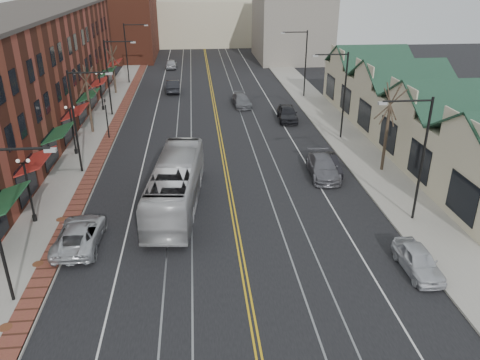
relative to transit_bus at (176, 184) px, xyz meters
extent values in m
plane|color=black|center=(3.77, -9.43, -1.65)|extent=(160.00, 160.00, 0.00)
cube|color=gray|center=(-8.23, 10.57, -1.57)|extent=(4.00, 120.00, 0.15)
cube|color=gray|center=(15.77, 10.57, -1.57)|extent=(4.00, 120.00, 0.15)
cube|color=maroon|center=(-15.23, 17.57, 3.85)|extent=(10.00, 50.00, 11.00)
cube|color=beige|center=(21.77, 10.57, 0.65)|extent=(8.00, 36.00, 4.60)
cube|color=maroon|center=(-12.23, 60.57, 5.35)|extent=(14.00, 18.00, 14.00)
cube|color=beige|center=(3.77, 75.57, 2.85)|extent=(22.00, 14.00, 9.00)
cube|color=slate|center=(18.77, 55.57, 3.85)|extent=(12.00, 16.00, 11.00)
cylinder|color=black|center=(-6.23, -9.43, 6.30)|extent=(3.00, 0.12, 0.12)
cube|color=#999999|center=(-4.73, -9.43, 6.20)|extent=(0.50, 0.25, 0.15)
cylinder|color=black|center=(-7.73, 6.57, 2.50)|extent=(0.16, 0.16, 8.00)
cylinder|color=black|center=(-6.23, 6.57, 6.30)|extent=(3.00, 0.12, 0.12)
cube|color=#999999|center=(-4.73, 6.57, 6.20)|extent=(0.50, 0.25, 0.15)
cylinder|color=black|center=(-7.73, 22.57, 2.50)|extent=(0.16, 0.16, 8.00)
cylinder|color=black|center=(-6.23, 22.57, 6.30)|extent=(3.00, 0.12, 0.12)
cube|color=#999999|center=(-4.73, 22.57, 6.20)|extent=(0.50, 0.25, 0.15)
cylinder|color=black|center=(-7.73, 38.57, 2.50)|extent=(0.16, 0.16, 8.00)
cylinder|color=black|center=(-6.23, 38.57, 6.30)|extent=(3.00, 0.12, 0.12)
cube|color=#999999|center=(-4.73, 38.57, 6.20)|extent=(0.50, 0.25, 0.15)
cylinder|color=black|center=(15.27, -3.43, 2.50)|extent=(0.16, 0.16, 8.00)
cylinder|color=black|center=(13.77, -3.43, 6.30)|extent=(3.00, 0.12, 0.12)
cube|color=#999999|center=(12.27, -3.43, 6.20)|extent=(0.50, 0.25, 0.15)
cylinder|color=black|center=(15.27, 12.57, 2.50)|extent=(0.16, 0.16, 8.00)
cylinder|color=black|center=(13.77, 12.57, 6.30)|extent=(3.00, 0.12, 0.12)
cube|color=#999999|center=(12.27, 12.57, 6.20)|extent=(0.50, 0.25, 0.15)
cylinder|color=black|center=(15.27, 28.57, 2.50)|extent=(0.16, 0.16, 8.00)
cylinder|color=black|center=(13.77, 28.57, 6.30)|extent=(3.00, 0.12, 0.12)
cube|color=#999999|center=(12.27, 28.57, 6.20)|extent=(0.50, 0.25, 0.15)
cylinder|color=black|center=(-9.03, -1.43, -1.30)|extent=(0.28, 0.28, 0.40)
cylinder|color=black|center=(-9.03, -1.43, 0.50)|extent=(0.14, 0.14, 4.00)
cube|color=black|center=(-9.03, -1.43, 2.50)|extent=(0.60, 0.06, 0.06)
sphere|color=white|center=(-9.33, -1.43, 2.65)|extent=(0.24, 0.24, 0.24)
sphere|color=white|center=(-8.73, -1.43, 2.65)|extent=(0.24, 0.24, 0.24)
cylinder|color=black|center=(-9.03, 10.57, -1.30)|extent=(0.28, 0.28, 0.40)
cylinder|color=black|center=(-9.03, 10.57, 0.50)|extent=(0.14, 0.14, 4.00)
cube|color=black|center=(-9.03, 10.57, 2.50)|extent=(0.60, 0.06, 0.06)
sphere|color=white|center=(-9.33, 10.57, 2.65)|extent=(0.24, 0.24, 0.24)
sphere|color=white|center=(-8.73, 10.57, 2.65)|extent=(0.24, 0.24, 0.24)
cylinder|color=black|center=(-9.03, 24.57, -1.30)|extent=(0.28, 0.28, 0.40)
cylinder|color=black|center=(-9.03, 24.57, 0.50)|extent=(0.14, 0.14, 4.00)
cube|color=black|center=(-9.03, 24.57, 2.50)|extent=(0.60, 0.06, 0.06)
sphere|color=white|center=(-9.33, 24.57, 2.65)|extent=(0.24, 0.24, 0.24)
sphere|color=white|center=(-8.73, 24.57, 2.65)|extent=(0.24, 0.24, 0.24)
cylinder|color=#382B21|center=(-8.73, 16.57, 0.95)|extent=(0.24, 0.24, 4.90)
cylinder|color=#382B21|center=(-8.73, 16.57, 3.50)|extent=(0.58, 1.37, 2.90)
cylinder|color=#382B21|center=(-8.73, 16.57, 3.50)|extent=(1.60, 0.66, 2.78)
cylinder|color=#382B21|center=(-8.73, 16.57, 3.50)|extent=(0.53, 1.23, 2.96)
cylinder|color=#382B21|center=(-8.73, 16.57, 3.50)|extent=(1.69, 1.03, 2.64)
cylinder|color=#382B21|center=(-8.73, 16.57, 3.50)|extent=(1.78, 1.29, 2.48)
cylinder|color=#382B21|center=(-8.73, 32.57, 0.78)|extent=(0.24, 0.24, 4.55)
cylinder|color=#382B21|center=(-8.73, 32.57, 3.15)|extent=(0.55, 1.28, 2.69)
cylinder|color=#382B21|center=(-8.73, 32.57, 3.15)|extent=(1.49, 0.62, 2.58)
cylinder|color=#382B21|center=(-8.73, 32.57, 3.15)|extent=(0.50, 1.15, 2.75)
cylinder|color=#382B21|center=(-8.73, 32.57, 3.15)|extent=(1.57, 0.97, 2.45)
cylinder|color=#382B21|center=(-8.73, 32.57, 3.15)|extent=(1.66, 1.20, 2.30)
cylinder|color=#382B21|center=(16.27, 4.57, 1.13)|extent=(0.24, 0.24, 5.25)
cylinder|color=#382B21|center=(16.27, 4.57, 3.85)|extent=(0.61, 1.46, 3.10)
cylinder|color=#382B21|center=(16.27, 4.57, 3.85)|extent=(1.70, 0.70, 2.97)
cylinder|color=#382B21|center=(16.27, 4.57, 3.85)|extent=(0.56, 1.31, 3.17)
cylinder|color=#382B21|center=(16.27, 4.57, 3.85)|extent=(1.80, 1.10, 2.82)
cylinder|color=#382B21|center=(16.27, 4.57, 3.85)|extent=(1.90, 1.37, 2.65)
cylinder|color=#592D19|center=(-7.43, -11.43, -1.49)|extent=(0.60, 0.60, 0.02)
cylinder|color=#592D19|center=(-7.43, -6.43, -1.49)|extent=(0.60, 0.60, 0.02)
cylinder|color=#592D19|center=(-7.43, -1.43, -1.49)|extent=(0.60, 0.60, 0.02)
cylinder|color=black|center=(-6.83, 14.57, 0.10)|extent=(0.12, 0.12, 3.20)
imported|color=black|center=(-6.83, 14.57, 1.85)|extent=(0.18, 0.15, 0.90)
imported|color=silver|center=(0.00, 0.00, 0.00)|extent=(3.99, 12.04, 3.29)
imported|color=silver|center=(-5.53, -4.44, -0.91)|extent=(2.49, 5.33, 1.48)
imported|color=silver|center=(13.07, -8.87, -0.96)|extent=(1.65, 4.04, 1.37)
imported|color=black|center=(11.82, 4.79, -0.96)|extent=(1.47, 4.19, 1.38)
imported|color=slate|center=(11.27, 4.09, -0.89)|extent=(2.50, 5.36, 1.51)
imported|color=black|center=(11.27, 18.87, -0.83)|extent=(2.28, 4.91, 1.63)
imported|color=black|center=(-1.31, 32.87, -0.85)|extent=(1.81, 4.87, 1.59)
imported|color=slate|center=(6.96, 25.05, -0.96)|extent=(2.23, 4.83, 1.37)
imported|color=#ABACB2|center=(-2.13, 48.96, -0.90)|extent=(1.82, 4.38, 1.48)
camera|label=1|loc=(1.54, -28.84, 13.30)|focal=35.00mm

